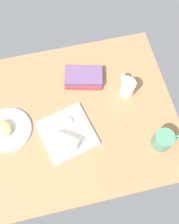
# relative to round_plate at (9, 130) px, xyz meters

# --- Properties ---
(dining_table) EXTENTS (1.10, 0.90, 0.04)m
(dining_table) POSITION_rel_round_plate_xyz_m (-0.34, -0.00, -0.03)
(dining_table) COLOR #9E754C
(dining_table) RESTS_ON ground
(round_plate) EXTENTS (0.24, 0.24, 0.01)m
(round_plate) POSITION_rel_round_plate_xyz_m (0.00, 0.00, 0.00)
(round_plate) COLOR white
(round_plate) RESTS_ON dining_table
(scone_pastry) EXTENTS (0.10, 0.11, 0.04)m
(scone_pastry) POSITION_rel_round_plate_xyz_m (0.01, -0.01, 0.03)
(scone_pastry) COLOR tan
(scone_pastry) RESTS_ON round_plate
(square_plate) EXTENTS (0.31, 0.31, 0.02)m
(square_plate) POSITION_rel_round_plate_xyz_m (-0.29, 0.08, 0.00)
(square_plate) COLOR white
(square_plate) RESTS_ON dining_table
(sauce_cup) EXTENTS (0.05, 0.05, 0.02)m
(sauce_cup) POSITION_rel_round_plate_xyz_m (-0.31, 0.03, 0.02)
(sauce_cup) COLOR silver
(sauce_cup) RESTS_ON square_plate
(breakfast_wrap) EXTENTS (0.14, 0.12, 0.06)m
(breakfast_wrap) POSITION_rel_round_plate_xyz_m (-0.28, 0.13, 0.04)
(breakfast_wrap) COLOR beige
(breakfast_wrap) RESTS_ON square_plate
(book_stack) EXTENTS (0.24, 0.20, 0.05)m
(book_stack) POSITION_rel_round_plate_xyz_m (-0.45, -0.22, 0.01)
(book_stack) COLOR #A53338
(book_stack) RESTS_ON dining_table
(coffee_mug) EXTENTS (0.08, 0.13, 0.10)m
(coffee_mug) POSITION_rel_round_plate_xyz_m (-0.66, -0.08, 0.05)
(coffee_mug) COLOR white
(coffee_mug) RESTS_ON dining_table
(second_mug) EXTENTS (0.15, 0.10, 0.10)m
(second_mug) POSITION_rel_round_plate_xyz_m (-0.75, 0.24, 0.05)
(second_mug) COLOR #4C8C6B
(second_mug) RESTS_ON dining_table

